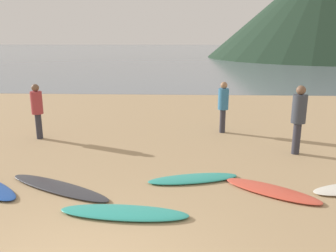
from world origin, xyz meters
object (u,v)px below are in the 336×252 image
at_px(surfboard_5, 193,179).
at_px(surfboard_6, 271,190).
at_px(surfboard_4, 124,213).
at_px(person_2, 299,114).
at_px(person_1, 37,107).
at_px(surfboard_3, 58,187).
at_px(person_0, 223,103).

height_order(surfboard_5, surfboard_6, surfboard_5).
xyz_separation_m(surfboard_4, person_2, (4.00, 3.46, 1.02)).
distance_m(surfboard_6, person_1, 7.13).
bearing_deg(surfboard_3, surfboard_4, -6.86).
distance_m(person_0, person_1, 5.70).
bearing_deg(surfboard_4, person_1, 130.02).
relative_size(person_0, person_1, 0.99).
xyz_separation_m(surfboard_3, person_2, (5.52, 2.46, 1.03)).
bearing_deg(surfboard_5, surfboard_6, -32.50).
xyz_separation_m(surfboard_4, surfboard_6, (2.80, 1.04, -0.01)).
relative_size(surfboard_3, person_0, 1.59).
xyz_separation_m(surfboard_5, person_0, (1.04, 3.92, 0.93)).
relative_size(surfboard_3, surfboard_6, 1.33).
bearing_deg(person_0, surfboard_3, 167.76).
relative_size(surfboard_4, surfboard_6, 1.16).
bearing_deg(surfboard_3, surfboard_6, 27.09).
distance_m(surfboard_4, person_1, 5.72).
relative_size(person_0, person_2, 0.90).
xyz_separation_m(surfboard_5, surfboard_6, (1.55, -0.53, -0.00)).
height_order(surfboard_3, person_1, person_1).
relative_size(surfboard_3, surfboard_4, 1.14).
bearing_deg(person_1, surfboard_3, 55.86).
bearing_deg(person_0, person_1, 127.59).
height_order(surfboard_6, person_1, person_1).
bearing_deg(surfboard_3, person_2, 50.64).
height_order(surfboard_3, surfboard_4, surfboard_4).
xyz_separation_m(surfboard_5, person_1, (-4.59, 2.98, 0.94)).
bearing_deg(surfboard_4, surfboard_3, 150.23).
height_order(surfboard_3, person_0, person_0).
distance_m(surfboard_4, person_0, 6.02).
bearing_deg(person_2, person_0, -51.74).
bearing_deg(person_2, surfboard_5, 32.55).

